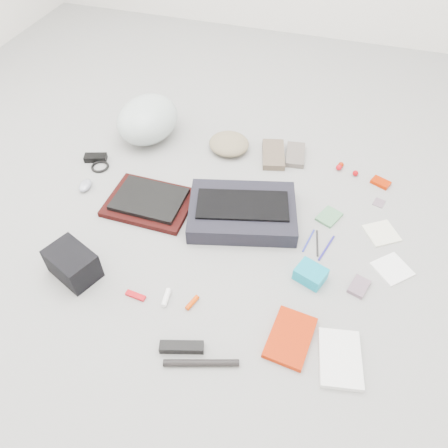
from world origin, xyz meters
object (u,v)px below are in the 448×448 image
(messenger_bag, at_px, (242,212))
(bike_helmet, at_px, (148,119))
(laptop, at_px, (149,199))
(camera_bag, at_px, (73,264))
(book_red, at_px, (290,337))
(accordion_wallet, at_px, (311,274))

(messenger_bag, height_order, bike_helmet, bike_helmet)
(laptop, distance_m, camera_bag, 0.46)
(laptop, distance_m, book_red, 0.88)
(messenger_bag, relative_size, accordion_wallet, 4.14)
(camera_bag, bearing_deg, messenger_bag, 64.67)
(messenger_bag, xyz_separation_m, accordion_wallet, (0.34, -0.24, -0.01))
(bike_helmet, relative_size, accordion_wallet, 3.27)
(camera_bag, distance_m, book_red, 0.87)
(camera_bag, xyz_separation_m, book_red, (0.87, -0.03, -0.05))
(messenger_bag, xyz_separation_m, camera_bag, (-0.55, -0.49, 0.02))
(camera_bag, bearing_deg, accordion_wallet, 38.74)
(laptop, bearing_deg, book_red, -31.71)
(accordion_wallet, bearing_deg, book_red, -73.84)
(accordion_wallet, bearing_deg, messenger_bag, 165.95)
(bike_helmet, height_order, book_red, bike_helmet)
(messenger_bag, distance_m, book_red, 0.61)
(messenger_bag, height_order, accordion_wallet, messenger_bag)
(camera_bag, xyz_separation_m, accordion_wallet, (0.89, 0.25, -0.03))
(messenger_bag, bearing_deg, laptop, 171.56)
(laptop, height_order, bike_helmet, bike_helmet)
(camera_bag, height_order, book_red, camera_bag)
(laptop, height_order, book_red, laptop)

